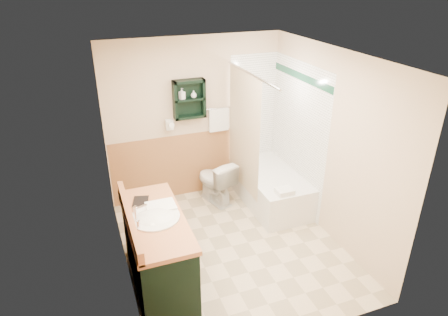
{
  "coord_description": "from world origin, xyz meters",
  "views": [
    {
      "loc": [
        -1.54,
        -3.81,
        3.2
      ],
      "look_at": [
        -0.03,
        0.2,
        1.16
      ],
      "focal_mm": 32.0,
      "sensor_mm": 36.0,
      "label": 1
    }
  ],
  "objects_px": {
    "vanity": "(158,252)",
    "vanity_book": "(132,194)",
    "wall_shelf": "(189,99)",
    "bathtub": "(269,187)",
    "soap_bottle_a": "(182,96)",
    "soap_bottle_b": "(194,95)",
    "hair_dryer": "(169,125)",
    "toilet": "(215,181)"
  },
  "relations": [
    {
      "from": "vanity",
      "to": "vanity_book",
      "type": "relative_size",
      "value": 6.19
    },
    {
      "from": "wall_shelf",
      "to": "bathtub",
      "type": "height_order",
      "value": "wall_shelf"
    },
    {
      "from": "soap_bottle_a",
      "to": "soap_bottle_b",
      "type": "distance_m",
      "value": 0.17
    },
    {
      "from": "soap_bottle_b",
      "to": "hair_dryer",
      "type": "bearing_deg",
      "value": 175.31
    },
    {
      "from": "vanity_book",
      "to": "soap_bottle_a",
      "type": "xyz_separation_m",
      "value": [
        0.96,
        1.35,
        0.62
      ]
    },
    {
      "from": "vanity",
      "to": "toilet",
      "type": "distance_m",
      "value": 1.85
    },
    {
      "from": "bathtub",
      "to": "vanity_book",
      "type": "height_order",
      "value": "vanity_book"
    },
    {
      "from": "bathtub",
      "to": "wall_shelf",
      "type": "bearing_deg",
      "value": 150.39
    },
    {
      "from": "toilet",
      "to": "vanity",
      "type": "bearing_deg",
      "value": 33.85
    },
    {
      "from": "vanity",
      "to": "vanity_book",
      "type": "distance_m",
      "value": 0.68
    },
    {
      "from": "wall_shelf",
      "to": "soap_bottle_b",
      "type": "bearing_deg",
      "value": -4.37
    },
    {
      "from": "vanity",
      "to": "bathtub",
      "type": "relative_size",
      "value": 0.92
    },
    {
      "from": "bathtub",
      "to": "soap_bottle_a",
      "type": "relative_size",
      "value": 9.76
    },
    {
      "from": "toilet",
      "to": "vanity_book",
      "type": "height_order",
      "value": "vanity_book"
    },
    {
      "from": "bathtub",
      "to": "toilet",
      "type": "height_order",
      "value": "toilet"
    },
    {
      "from": "vanity_book",
      "to": "vanity",
      "type": "bearing_deg",
      "value": -50.65
    },
    {
      "from": "wall_shelf",
      "to": "toilet",
      "type": "height_order",
      "value": "wall_shelf"
    },
    {
      "from": "vanity",
      "to": "vanity_book",
      "type": "bearing_deg",
      "value": 113.87
    },
    {
      "from": "wall_shelf",
      "to": "hair_dryer",
      "type": "xyz_separation_m",
      "value": [
        -0.3,
        0.02,
        -0.35
      ]
    },
    {
      "from": "soap_bottle_a",
      "to": "wall_shelf",
      "type": "bearing_deg",
      "value": 2.75
    },
    {
      "from": "bathtub",
      "to": "vanity",
      "type": "bearing_deg",
      "value": -149.16
    },
    {
      "from": "vanity",
      "to": "soap_bottle_b",
      "type": "xyz_separation_m",
      "value": [
        0.96,
        1.72,
        1.17
      ]
    },
    {
      "from": "hair_dryer",
      "to": "soap_bottle_a",
      "type": "bearing_deg",
      "value": -8.7
    },
    {
      "from": "wall_shelf",
      "to": "vanity_book",
      "type": "bearing_deg",
      "value": -128.02
    },
    {
      "from": "hair_dryer",
      "to": "wall_shelf",
      "type": "bearing_deg",
      "value": -4.76
    },
    {
      "from": "soap_bottle_b",
      "to": "bathtub",
      "type": "bearing_deg",
      "value": -31.04
    },
    {
      "from": "hair_dryer",
      "to": "soap_bottle_a",
      "type": "height_order",
      "value": "soap_bottle_a"
    },
    {
      "from": "wall_shelf",
      "to": "toilet",
      "type": "relative_size",
      "value": 0.81
    },
    {
      "from": "vanity",
      "to": "soap_bottle_b",
      "type": "relative_size",
      "value": 13.1
    },
    {
      "from": "vanity_book",
      "to": "soap_bottle_b",
      "type": "xyz_separation_m",
      "value": [
        1.13,
        1.35,
        0.62
      ]
    },
    {
      "from": "hair_dryer",
      "to": "vanity_book",
      "type": "xyz_separation_m",
      "value": [
        -0.76,
        -1.38,
        -0.21
      ]
    },
    {
      "from": "soap_bottle_a",
      "to": "vanity",
      "type": "bearing_deg",
      "value": -114.65
    },
    {
      "from": "wall_shelf",
      "to": "hair_dryer",
      "type": "distance_m",
      "value": 0.46
    },
    {
      "from": "soap_bottle_a",
      "to": "bathtub",
      "type": "bearing_deg",
      "value": -27.09
    },
    {
      "from": "soap_bottle_a",
      "to": "toilet",
      "type": "bearing_deg",
      "value": -37.33
    },
    {
      "from": "wall_shelf",
      "to": "hair_dryer",
      "type": "relative_size",
      "value": 2.29
    },
    {
      "from": "bathtub",
      "to": "vanity_book",
      "type": "distance_m",
      "value": 2.34
    },
    {
      "from": "soap_bottle_b",
      "to": "vanity_book",
      "type": "bearing_deg",
      "value": -129.8
    },
    {
      "from": "vanity",
      "to": "soap_bottle_b",
      "type": "height_order",
      "value": "soap_bottle_b"
    },
    {
      "from": "hair_dryer",
      "to": "soap_bottle_a",
      "type": "distance_m",
      "value": 0.45
    },
    {
      "from": "vanity_book",
      "to": "soap_bottle_a",
      "type": "height_order",
      "value": "soap_bottle_a"
    },
    {
      "from": "wall_shelf",
      "to": "vanity",
      "type": "xyz_separation_m",
      "value": [
        -0.89,
        -1.73,
        -1.11
      ]
    }
  ]
}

